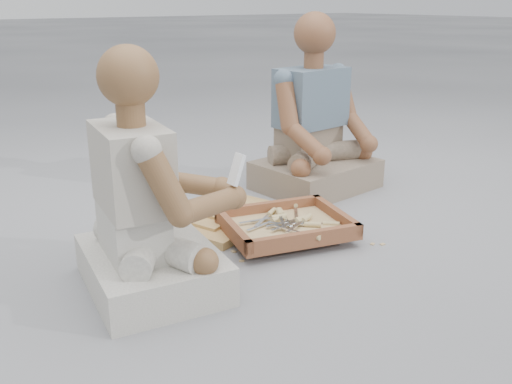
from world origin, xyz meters
TOP-DOWN VIEW (x-y plane):
  - ground at (0.00, 0.00)m, footprint 60.00×60.00m
  - carved_panel at (0.08, 0.54)m, footprint 0.62×0.51m
  - tool_tray at (0.17, 0.24)m, footprint 0.59×0.52m
  - chisel_0 at (0.32, 0.15)m, footprint 0.18×0.16m
  - chisel_1 at (0.24, 0.24)m, footprint 0.22×0.04m
  - chisel_2 at (0.16, 0.30)m, footprint 0.22×0.05m
  - chisel_3 at (0.17, 0.31)m, footprint 0.22×0.07m
  - chisel_4 at (0.34, 0.38)m, footprint 0.15×0.18m
  - chisel_5 at (0.24, 0.17)m, footprint 0.17×0.16m
  - chisel_6 at (0.26, 0.21)m, footprint 0.21×0.10m
  - chisel_7 at (0.21, 0.32)m, footprint 0.13×0.20m
  - chisel_8 at (0.24, 0.34)m, footprint 0.11×0.21m
  - chisel_9 at (0.23, 0.22)m, footprint 0.22×0.04m
  - chisel_10 at (0.19, 0.36)m, footprint 0.20×0.13m
  - chisel_11 at (0.16, 0.08)m, footprint 0.08×0.22m
  - wood_chip_0 at (0.33, 0.32)m, footprint 0.02×0.02m
  - wood_chip_1 at (0.27, 0.58)m, footprint 0.02×0.02m
  - wood_chip_2 at (0.42, -0.03)m, footprint 0.02×0.02m
  - wood_chip_3 at (0.49, 0.15)m, footprint 0.02×0.02m
  - wood_chip_4 at (-0.08, 0.25)m, footprint 0.02×0.02m
  - wood_chip_5 at (-0.15, 0.45)m, footprint 0.02×0.02m
  - wood_chip_6 at (0.26, 0.27)m, footprint 0.02×0.02m
  - wood_chip_7 at (0.43, 0.08)m, footprint 0.02×0.02m
  - wood_chip_8 at (0.32, 0.27)m, footprint 0.02×0.02m
  - wood_chip_9 at (0.34, 0.37)m, footprint 0.02×0.02m
  - wood_chip_10 at (-0.05, 0.53)m, footprint 0.02×0.02m
  - wood_chip_11 at (0.27, 0.48)m, footprint 0.02×0.02m
  - wood_chip_12 at (0.45, -0.05)m, footprint 0.02×0.02m
  - wood_chip_13 at (-0.11, 0.16)m, footprint 0.02×0.02m
  - craftsman at (-0.48, 0.18)m, footprint 0.60×0.60m
  - companion at (0.73, 0.69)m, footprint 0.62×0.52m
  - mobile_phone at (-0.18, 0.08)m, footprint 0.05×0.05m

SIDE VIEW (x-z plane):
  - ground at x=0.00m, z-range 0.00..0.00m
  - wood_chip_0 at x=0.33m, z-range 0.00..0.00m
  - wood_chip_1 at x=0.27m, z-range 0.00..0.00m
  - wood_chip_2 at x=0.42m, z-range 0.00..0.00m
  - wood_chip_3 at x=0.49m, z-range 0.00..0.00m
  - wood_chip_4 at x=-0.08m, z-range 0.00..0.00m
  - wood_chip_5 at x=-0.15m, z-range 0.00..0.00m
  - wood_chip_6 at x=0.26m, z-range 0.00..0.00m
  - wood_chip_7 at x=0.43m, z-range 0.00..0.00m
  - wood_chip_8 at x=0.32m, z-range 0.00..0.00m
  - wood_chip_9 at x=0.34m, z-range 0.00..0.00m
  - wood_chip_10 at x=-0.05m, z-range 0.00..0.00m
  - wood_chip_11 at x=0.27m, z-range 0.00..0.00m
  - wood_chip_12 at x=0.45m, z-range 0.00..0.00m
  - wood_chip_13 at x=-0.11m, z-range 0.00..0.00m
  - carved_panel at x=0.08m, z-range 0.00..0.04m
  - tool_tray at x=0.17m, z-range 0.03..0.09m
  - chisel_0 at x=0.32m, z-range 0.05..0.07m
  - chisel_8 at x=0.24m, z-range 0.05..0.08m
  - chisel_2 at x=0.16m, z-range 0.06..0.08m
  - chisel_5 at x=0.24m, z-range 0.06..0.08m
  - chisel_10 at x=0.19m, z-range 0.06..0.08m
  - chisel_1 at x=0.24m, z-range 0.06..0.08m
  - chisel_9 at x=0.23m, z-range 0.06..0.08m
  - chisel_3 at x=0.17m, z-range 0.06..0.08m
  - chisel_4 at x=0.34m, z-range 0.06..0.08m
  - chisel_6 at x=0.26m, z-range 0.06..0.08m
  - chisel_11 at x=0.16m, z-range 0.06..0.09m
  - chisel_7 at x=0.21m, z-range 0.07..0.09m
  - craftsman at x=-0.48m, z-range -0.13..0.70m
  - companion at x=0.73m, z-range -0.15..0.76m
  - mobile_phone at x=-0.18m, z-range 0.35..0.46m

